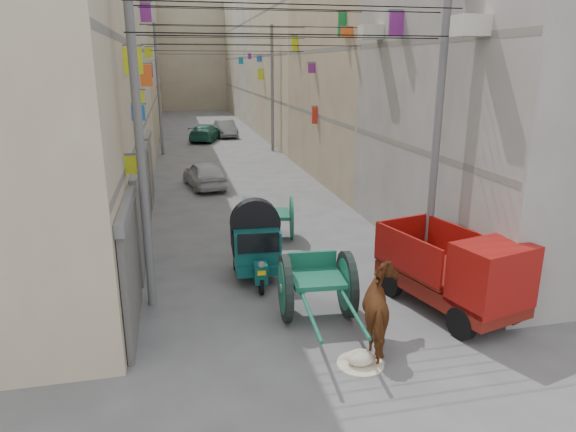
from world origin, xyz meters
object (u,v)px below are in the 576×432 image
object	(u,v)px
mini_truck	(462,278)
distant_car_white	(204,174)
tonga_cart	(317,285)
feed_sack	(361,358)
auto_rickshaw	(256,242)
second_cart	(268,217)
distant_car_grey	(226,129)
distant_car_green	(205,132)
horse	(384,310)

from	to	relation	value
mini_truck	distant_car_white	bearing A→B (deg)	94.21
tonga_cart	feed_sack	bearing A→B (deg)	-77.15
auto_rickshaw	distant_car_white	size ratio (longest dim) A/B	0.64
second_cart	distant_car_grey	xyz separation A→B (m)	(1.21, 25.55, -0.12)
auto_rickshaw	second_cart	xyz separation A→B (m)	(0.89, 3.00, -0.21)
auto_rickshaw	second_cart	bearing A→B (deg)	76.42
auto_rickshaw	distant_car_grey	xyz separation A→B (m)	(2.10, 28.55, -0.33)
distant_car_white	distant_car_grey	bearing A→B (deg)	-108.83
second_cart	auto_rickshaw	bearing A→B (deg)	-96.76
auto_rickshaw	distant_car_green	size ratio (longest dim) A/B	0.54
feed_sack	distant_car_green	world-z (taller)	distant_car_green
mini_truck	distant_car_grey	world-z (taller)	mini_truck
auto_rickshaw	horse	distance (m)	4.60
distant_car_green	distant_car_grey	bearing A→B (deg)	-113.78
auto_rickshaw	distant_car_grey	bearing A→B (deg)	88.69
horse	distant_car_grey	xyz separation A→B (m)	(0.13, 32.70, -0.15)
feed_sack	distant_car_white	size ratio (longest dim) A/B	0.15
feed_sack	tonga_cart	bearing A→B (deg)	98.75
second_cart	distant_car_grey	size ratio (longest dim) A/B	0.47
auto_rickshaw	feed_sack	bearing A→B (deg)	-71.88
mini_truck	second_cart	size ratio (longest dim) A/B	2.08
auto_rickshaw	mini_truck	xyz separation A→B (m)	(4.18, -3.35, -0.01)
auto_rickshaw	feed_sack	xyz separation A→B (m)	(1.29, -4.73, -0.84)
second_cart	horse	distance (m)	7.23
second_cart	tonga_cart	bearing A→B (deg)	-79.43
mini_truck	second_cart	world-z (taller)	mini_truck
feed_sack	distant_car_white	distance (m)	15.88
mini_truck	distant_car_white	world-z (taller)	mini_truck
distant_car_green	feed_sack	bearing A→B (deg)	108.46
auto_rickshaw	distant_car_white	world-z (taller)	auto_rickshaw
auto_rickshaw	distant_car_white	bearing A→B (deg)	96.47
distant_car_white	tonga_cart	bearing A→B (deg)	87.11
second_cart	distant_car_grey	world-z (taller)	second_cart
auto_rickshaw	distant_car_grey	world-z (taller)	auto_rickshaw
auto_rickshaw	horse	world-z (taller)	auto_rickshaw
tonga_cart	distant_car_green	bearing A→B (deg)	95.29
distant_car_white	mini_truck	bearing A→B (deg)	98.91
auto_rickshaw	distant_car_green	bearing A→B (deg)	92.10
auto_rickshaw	second_cart	world-z (taller)	auto_rickshaw
horse	tonga_cart	bearing A→B (deg)	-40.69
horse	distant_car_grey	distance (m)	32.70
horse	distant_car_white	size ratio (longest dim) A/B	0.51
tonga_cart	distant_car_green	size ratio (longest dim) A/B	0.79
feed_sack	auto_rickshaw	bearing A→B (deg)	105.23
second_cart	distant_car_white	distance (m)	8.18
tonga_cart	distant_car_grey	size ratio (longest dim) A/B	0.88
feed_sack	distant_car_green	distance (m)	31.27
feed_sack	mini_truck	bearing A→B (deg)	25.59
distant_car_grey	distant_car_green	size ratio (longest dim) A/B	0.89
tonga_cart	distant_car_white	size ratio (longest dim) A/B	0.93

